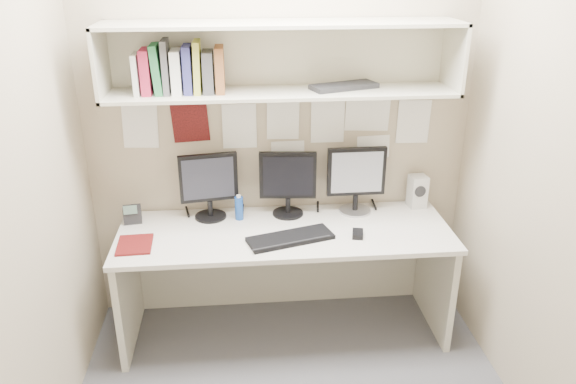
{
  "coord_description": "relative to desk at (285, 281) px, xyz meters",
  "views": [
    {
      "loc": [
        -0.26,
        -2.36,
        2.27
      ],
      "look_at": [
        -0.01,
        0.35,
        1.1
      ],
      "focal_mm": 35.0,
      "sensor_mm": 36.0,
      "label": 1
    }
  ],
  "objects": [
    {
      "name": "wall_back",
      "position": [
        0.0,
        0.35,
        0.93
      ],
      "size": [
        2.4,
        0.02,
        2.6
      ],
      "primitive_type": "cube",
      "color": "tan",
      "rests_on": "ground"
    },
    {
      "name": "wall_front",
      "position": [
        0.0,
        -1.65,
        0.93
      ],
      "size": [
        2.4,
        0.02,
        2.6
      ],
      "primitive_type": "cube",
      "color": "tan",
      "rests_on": "ground"
    },
    {
      "name": "wall_left",
      "position": [
        -1.2,
        -0.65,
        0.93
      ],
      "size": [
        0.02,
        2.0,
        2.6
      ],
      "primitive_type": "cube",
      "color": "tan",
      "rests_on": "ground"
    },
    {
      "name": "wall_right",
      "position": [
        1.2,
        -0.65,
        0.93
      ],
      "size": [
        0.02,
        2.0,
        2.6
      ],
      "primitive_type": "cube",
      "color": "tan",
      "rests_on": "ground"
    },
    {
      "name": "desk",
      "position": [
        0.0,
        0.0,
        0.0
      ],
      "size": [
        2.0,
        0.7,
        0.73
      ],
      "color": "beige",
      "rests_on": "floor"
    },
    {
      "name": "overhead_hutch",
      "position": [
        0.0,
        0.21,
        1.35
      ],
      "size": [
        2.0,
        0.38,
        0.4
      ],
      "color": "beige",
      "rests_on": "wall_back"
    },
    {
      "name": "pinned_papers",
      "position": [
        0.0,
        0.34,
        0.88
      ],
      "size": [
        1.92,
        0.01,
        0.48
      ],
      "primitive_type": null,
      "color": "white",
      "rests_on": "wall_back"
    },
    {
      "name": "monitor_left",
      "position": [
        -0.45,
        0.22,
        0.59
      ],
      "size": [
        0.36,
        0.2,
        0.42
      ],
      "rotation": [
        0.0,
        0.0,
        0.16
      ],
      "color": "black",
      "rests_on": "desk"
    },
    {
      "name": "monitor_center",
      "position": [
        0.04,
        0.22,
        0.59
      ],
      "size": [
        0.36,
        0.2,
        0.41
      ],
      "rotation": [
        0.0,
        0.0,
        -0.09
      ],
      "color": "black",
      "rests_on": "desk"
    },
    {
      "name": "monitor_right",
      "position": [
        0.47,
        0.22,
        0.6
      ],
      "size": [
        0.37,
        0.2,
        0.43
      ],
      "rotation": [
        0.0,
        0.0,
        0.01
      ],
      "color": "#A5A5AA",
      "rests_on": "desk"
    },
    {
      "name": "keyboard",
      "position": [
        0.02,
        -0.14,
        0.38
      ],
      "size": [
        0.53,
        0.31,
        0.02
      ],
      "primitive_type": "cube",
      "rotation": [
        0.0,
        0.0,
        0.29
      ],
      "color": "black",
      "rests_on": "desk"
    },
    {
      "name": "mouse",
      "position": [
        0.42,
        -0.13,
        0.38
      ],
      "size": [
        0.08,
        0.11,
        0.03
      ],
      "primitive_type": "cube",
      "rotation": [
        0.0,
        0.0,
        -0.22
      ],
      "color": "black",
      "rests_on": "desk"
    },
    {
      "name": "speaker",
      "position": [
        0.89,
        0.26,
        0.47
      ],
      "size": [
        0.12,
        0.12,
        0.21
      ],
      "rotation": [
        0.0,
        0.0,
        0.12
      ],
      "color": "#BBBBB7",
      "rests_on": "desk"
    },
    {
      "name": "blue_bottle",
      "position": [
        -0.27,
        0.17,
        0.44
      ],
      "size": [
        0.05,
        0.05,
        0.16
      ],
      "color": "#153F94",
      "rests_on": "desk"
    },
    {
      "name": "maroon_notebook",
      "position": [
        -0.87,
        -0.12,
        0.37
      ],
      "size": [
        0.2,
        0.25,
        0.01
      ],
      "primitive_type": "cube",
      "rotation": [
        0.0,
        0.0,
        0.05
      ],
      "color": "#530E0E",
      "rests_on": "desk"
    },
    {
      "name": "desk_phone",
      "position": [
        -0.93,
        0.19,
        0.42
      ],
      "size": [
        0.12,
        0.11,
        0.13
      ],
      "rotation": [
        0.0,
        0.0,
        0.15
      ],
      "color": "black",
      "rests_on": "desk"
    },
    {
      "name": "book_stack",
      "position": [
        -0.57,
        0.16,
        1.3
      ],
      "size": [
        0.49,
        0.18,
        0.29
      ],
      "color": "silver",
      "rests_on": "overhead_hutch"
    },
    {
      "name": "hutch_tray",
      "position": [
        0.36,
        0.17,
        1.19
      ],
      "size": [
        0.42,
        0.27,
        0.03
      ],
      "primitive_type": "cube",
      "rotation": [
        0.0,
        0.0,
        0.34
      ],
      "color": "black",
      "rests_on": "overhead_hutch"
    }
  ]
}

